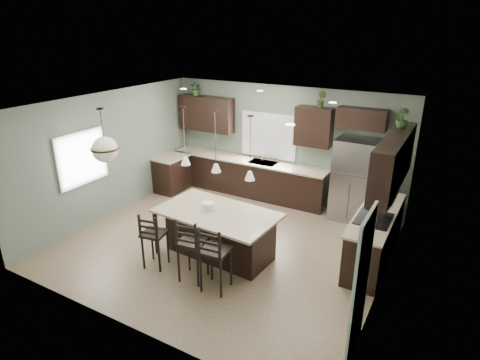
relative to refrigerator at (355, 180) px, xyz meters
The scene contains 33 objects.
ground 3.18m from the refrigerator, 128.19° to the right, with size 6.00×6.00×0.00m, color #9E8466.
pantry_door 4.09m from the refrigerator, 74.50° to the right, with size 0.04×0.82×2.04m, color white.
window_back 2.39m from the refrigerator, behind, with size 1.35×0.02×1.00m, color white.
window_left 5.85m from the refrigerator, 146.74° to the right, with size 0.02×1.10×1.00m, color white.
left_return_cabs 4.66m from the refrigerator, behind, with size 0.60×0.90×0.90m, color black.
left_return_countertop 4.61m from the refrigerator, behind, with size 0.66×0.96×0.04m, color #C1B192.
back_lower_cabs 2.77m from the refrigerator, behind, with size 4.20×0.60×0.90m, color black.
back_countertop 2.73m from the refrigerator, behind, with size 4.20×0.66×0.04m, color #C1B192.
sink_inset 2.28m from the refrigerator, behind, with size 0.70×0.45×0.01m, color gray.
faucet 2.29m from the refrigerator, behind, with size 0.02×0.02×0.28m, color silver.
back_upper_left 4.16m from the refrigerator, behind, with size 1.55×0.34×0.90m, color black.
back_upper_right 1.50m from the refrigerator, behind, with size 0.85×0.34×0.90m, color black.
fridge_header 1.34m from the refrigerator, 99.54° to the left, with size 1.05×0.34×0.45m, color black.
right_lower_cabs 1.79m from the refrigerator, 61.65° to the right, with size 0.60×2.35×0.90m, color black.
right_countertop 1.71m from the refrigerator, 62.24° to the right, with size 0.66×2.35×0.04m, color #C1B192.
cooktop 1.96m from the refrigerator, 65.99° to the right, with size 0.58×0.75×0.02m, color black.
wall_oven_front 1.92m from the refrigerator, 74.01° to the right, with size 0.01×0.72×0.60m, color gray.
right_upper_cabs 2.06m from the refrigerator, 57.99° to the right, with size 0.34×2.35×0.90m, color black.
microwave 2.10m from the refrigerator, 63.37° to the right, with size 0.40×0.75×0.40m, color gray.
refrigerator is the anchor object (origin of this frame).
kitchen_island 3.41m from the refrigerator, 121.48° to the right, with size 2.21×1.25×0.92m, color black.
serving_dish 3.47m from the refrigerator, 124.41° to the right, with size 0.24×0.24×0.14m, color white.
bar_stool_left 4.52m from the refrigerator, 124.60° to the right, with size 0.40×0.40×1.09m, color black.
bar_stool_center 4.10m from the refrigerator, 115.12° to the right, with size 0.44×0.44×1.20m, color black.
bar_stool_right 3.96m from the refrigerator, 108.33° to the right, with size 0.45×0.45×1.20m, color black.
pendant_left 3.98m from the refrigerator, 131.02° to the right, with size 0.17×0.17×1.10m, color white, non-canonical shape.
pendant_center 3.63m from the refrigerator, 121.48° to the right, with size 0.17×0.17×1.10m, color silver, non-canonical shape.
pendant_right 3.38m from the refrigerator, 109.98° to the right, with size 0.17×0.17×1.10m, color white, non-canonical shape.
chandelier 5.32m from the refrigerator, 134.35° to the right, with size 0.50×0.50×0.98m, color #F8E7CA, non-canonical shape.
plant_back_left 4.61m from the refrigerator, behind, with size 0.32×0.28×0.36m, color #325424.
plant_back_right 1.92m from the refrigerator, behind, with size 0.21×0.17×0.38m, color #314C21.
plant_right_wall 2.12m from the refrigerator, 46.31° to the right, with size 0.20×0.20×0.36m, color #294D22.
room_shell 3.14m from the refrigerator, 128.19° to the right, with size 6.00×6.00×6.00m.
Camera 1 is at (3.74, -6.03, 4.12)m, focal length 30.00 mm.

